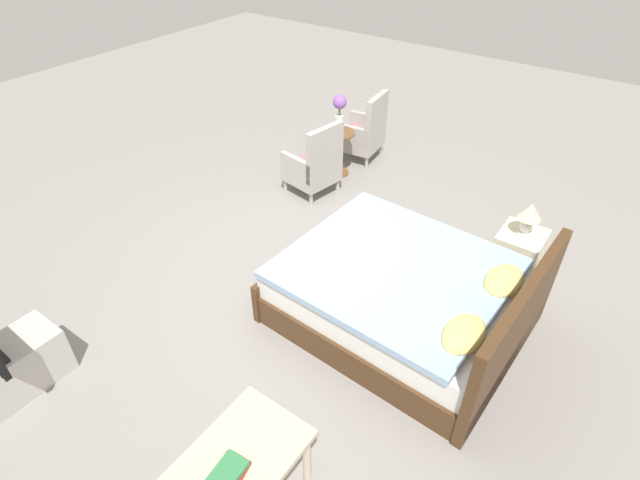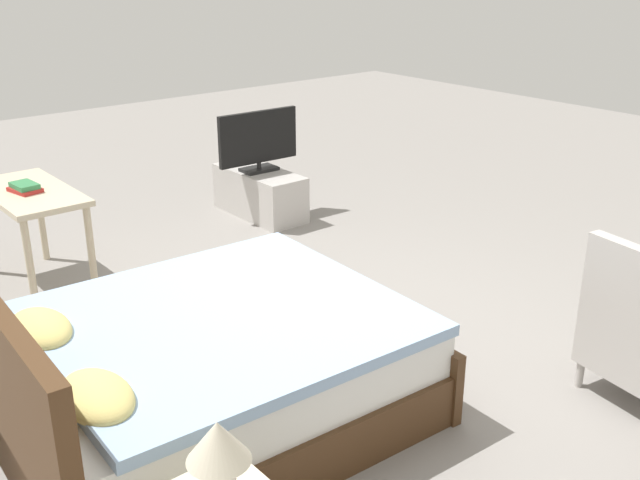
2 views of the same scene
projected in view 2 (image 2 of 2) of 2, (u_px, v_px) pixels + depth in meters
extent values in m
plane|color=gray|center=(328.00, 346.00, 4.63)|extent=(16.00, 16.00, 0.00)
cube|color=#472D19|center=(211.00, 394.00, 3.88)|extent=(1.72, 2.09, 0.28)
cube|color=white|center=(208.00, 350.00, 3.79)|extent=(1.65, 2.00, 0.24)
cube|color=#93B2D6|center=(220.00, 319.00, 3.78)|extent=(1.69, 1.85, 0.06)
cube|color=#472D19|center=(9.00, 401.00, 3.22)|extent=(1.65, 0.16, 0.96)
cube|color=#472D19|center=(356.00, 330.00, 4.40)|extent=(1.65, 0.14, 0.40)
ellipsoid|color=#DBC670|center=(97.00, 397.00, 3.05)|extent=(0.45, 0.30, 0.14)
ellipsoid|color=#DBC670|center=(40.00, 329.00, 3.60)|extent=(0.45, 0.30, 0.14)
cylinder|color=#ADA8A3|center=(635.00, 353.00, 4.40)|extent=(0.04, 0.04, 0.16)
cylinder|color=#ADA8A3|center=(580.00, 373.00, 4.18)|extent=(0.04, 0.04, 0.16)
cube|color=#ADA8A3|center=(628.00, 306.00, 3.81)|extent=(0.55, 0.17, 0.64)
cube|color=#ADA8A3|center=(615.00, 311.00, 4.18)|extent=(0.15, 0.52, 0.26)
ellipsoid|color=silver|center=(220.00, 480.00, 2.50)|extent=(0.11, 0.11, 0.16)
cone|color=beige|center=(218.00, 441.00, 2.44)|extent=(0.22, 0.22, 0.15)
cube|color=#B7B2AD|center=(260.00, 193.00, 6.86)|extent=(0.96, 0.40, 0.42)
cube|color=black|center=(259.00, 169.00, 6.77)|extent=(0.21, 0.33, 0.03)
cylinder|color=black|center=(259.00, 165.00, 6.76)|extent=(0.04, 0.04, 0.05)
cube|color=black|center=(258.00, 137.00, 6.67)|extent=(0.07, 0.80, 0.46)
cube|color=black|center=(257.00, 136.00, 6.68)|extent=(0.03, 0.74, 0.42)
cylinder|color=beige|center=(92.00, 253.00, 5.14)|extent=(0.05, 0.05, 0.69)
cylinder|color=beige|center=(41.00, 218.00, 5.82)|extent=(0.05, 0.05, 0.69)
cylinder|color=beige|center=(30.00, 269.00, 4.89)|extent=(0.05, 0.05, 0.69)
cube|color=beige|center=(29.00, 193.00, 5.22)|extent=(1.04, 0.52, 0.04)
cube|color=#AD2823|center=(25.00, 190.00, 5.17)|extent=(0.25, 0.20, 0.03)
cube|color=#337A47|center=(24.00, 185.00, 5.16)|extent=(0.22, 0.16, 0.03)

